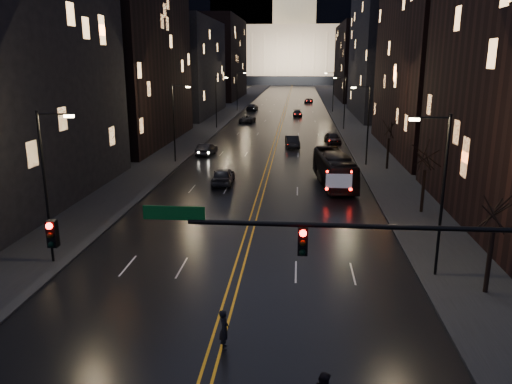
% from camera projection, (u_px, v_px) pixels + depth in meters
% --- Properties ---
extents(ground, '(900.00, 900.00, 0.00)m').
position_uv_depth(ground, '(207.00, 377.00, 18.96)').
color(ground, black).
rests_on(ground, ground).
extents(road, '(20.00, 320.00, 0.02)m').
position_uv_depth(road, '(288.00, 101.00, 144.14)').
color(road, black).
rests_on(road, ground).
extents(sidewalk_left, '(8.00, 320.00, 0.16)m').
position_uv_depth(sidewalk_left, '(240.00, 101.00, 145.27)').
color(sidewalk_left, black).
rests_on(sidewalk_left, ground).
extents(sidewalk_right, '(8.00, 320.00, 0.16)m').
position_uv_depth(sidewalk_right, '(336.00, 101.00, 142.98)').
color(sidewalk_right, black).
rests_on(sidewalk_right, ground).
extents(center_line, '(0.62, 320.00, 0.01)m').
position_uv_depth(center_line, '(288.00, 101.00, 144.14)').
color(center_line, orange).
rests_on(center_line, road).
extents(building_left_mid, '(12.00, 30.00, 28.00)m').
position_uv_depth(building_left_mid, '(125.00, 42.00, 69.08)').
color(building_left_mid, black).
rests_on(building_left_mid, ground).
extents(building_left_far, '(12.00, 34.00, 20.00)m').
position_uv_depth(building_left_far, '(186.00, 68.00, 106.70)').
color(building_left_far, black).
rests_on(building_left_far, ground).
extents(building_left_dist, '(12.00, 40.00, 24.00)m').
position_uv_depth(building_left_dist, '(220.00, 59.00, 152.41)').
color(building_left_dist, black).
rests_on(building_left_dist, ground).
extents(building_right_mid, '(12.00, 34.00, 26.00)m').
position_uv_depth(building_right_mid, '(386.00, 53.00, 102.50)').
color(building_right_mid, black).
rests_on(building_right_mid, ground).
extents(building_right_dist, '(12.00, 40.00, 22.00)m').
position_uv_depth(building_right_dist, '(359.00, 62.00, 149.23)').
color(building_right_dist, black).
rests_on(building_right_dist, ground).
extents(capitol, '(90.00, 50.00, 58.50)m').
position_uv_depth(capitol, '(294.00, 49.00, 255.29)').
color(capitol, black).
rests_on(capitol, ground).
extents(traffic_signal, '(17.29, 0.45, 7.00)m').
position_uv_depth(traffic_signal, '(373.00, 257.00, 17.17)').
color(traffic_signal, black).
rests_on(traffic_signal, ground).
extents(streetlamp_right_near, '(2.13, 0.25, 9.00)m').
position_uv_depth(streetlamp_right_near, '(440.00, 188.00, 26.40)').
color(streetlamp_right_near, black).
rests_on(streetlamp_right_near, ground).
extents(streetlamp_left_near, '(2.13, 0.25, 9.00)m').
position_uv_depth(streetlamp_left_near, '(48.00, 180.00, 28.17)').
color(streetlamp_left_near, black).
rests_on(streetlamp_left_near, ground).
extents(streetlamp_right_mid, '(2.13, 0.25, 9.00)m').
position_uv_depth(streetlamp_right_mid, '(367.00, 121.00, 55.29)').
color(streetlamp_right_mid, black).
rests_on(streetlamp_right_mid, ground).
extents(streetlamp_left_mid, '(2.13, 0.25, 9.00)m').
position_uv_depth(streetlamp_left_mid, '(175.00, 119.00, 57.06)').
color(streetlamp_left_mid, black).
rests_on(streetlamp_left_mid, ground).
extents(streetlamp_right_far, '(2.13, 0.25, 9.00)m').
position_uv_depth(streetlamp_right_far, '(344.00, 100.00, 84.18)').
color(streetlamp_right_far, black).
rests_on(streetlamp_right_far, ground).
extents(streetlamp_left_far, '(2.13, 0.25, 9.00)m').
position_uv_depth(streetlamp_left_far, '(217.00, 99.00, 85.95)').
color(streetlamp_left_far, black).
rests_on(streetlamp_left_far, ground).
extents(streetlamp_right_dist, '(2.13, 0.25, 9.00)m').
position_uv_depth(streetlamp_right_dist, '(332.00, 90.00, 113.07)').
color(streetlamp_right_dist, black).
rests_on(streetlamp_right_dist, ground).
extents(streetlamp_left_dist, '(2.13, 0.25, 9.00)m').
position_uv_depth(streetlamp_left_dist, '(238.00, 89.00, 114.84)').
color(streetlamp_left_dist, black).
rests_on(streetlamp_left_dist, ground).
extents(tree_right_near, '(2.40, 2.40, 6.65)m').
position_uv_depth(tree_right_near, '(496.00, 210.00, 24.44)').
color(tree_right_near, black).
rests_on(tree_right_near, ground).
extents(tree_right_mid, '(2.40, 2.40, 6.65)m').
position_uv_depth(tree_right_mid, '(426.00, 157.00, 37.92)').
color(tree_right_mid, black).
rests_on(tree_right_mid, ground).
extents(tree_right_far, '(2.40, 2.40, 6.65)m').
position_uv_depth(tree_right_far, '(390.00, 129.00, 53.33)').
color(tree_right_far, black).
rests_on(tree_right_far, ground).
extents(bus, '(3.75, 11.20, 3.06)m').
position_uv_depth(bus, '(334.00, 169.00, 47.76)').
color(bus, black).
rests_on(bus, ground).
extents(oncoming_car_a, '(2.10, 4.94, 1.67)m').
position_uv_depth(oncoming_car_a, '(223.00, 176.00, 48.12)').
color(oncoming_car_a, black).
rests_on(oncoming_car_a, ground).
extents(oncoming_car_b, '(2.14, 4.72, 1.50)m').
position_uv_depth(oncoming_car_b, '(206.00, 149.00, 62.72)').
color(oncoming_car_b, black).
rests_on(oncoming_car_b, ground).
extents(oncoming_car_c, '(3.04, 5.55, 1.47)m').
position_uv_depth(oncoming_car_c, '(248.00, 119.00, 95.09)').
color(oncoming_car_c, black).
rests_on(oncoming_car_c, ground).
extents(oncoming_car_d, '(2.59, 5.74, 1.63)m').
position_uv_depth(oncoming_car_d, '(252.00, 107.00, 117.62)').
color(oncoming_car_d, black).
rests_on(oncoming_car_d, ground).
extents(receding_car_a, '(2.22, 4.99, 1.59)m').
position_uv_depth(receding_car_a, '(292.00, 142.00, 68.15)').
color(receding_car_a, black).
rests_on(receding_car_a, ground).
extents(receding_car_b, '(2.43, 4.95, 1.62)m').
position_uv_depth(receding_car_b, '(333.00, 138.00, 71.21)').
color(receding_car_b, black).
rests_on(receding_car_b, ground).
extents(receding_car_c, '(2.11, 4.71, 1.34)m').
position_uv_depth(receding_car_c, '(297.00, 113.00, 105.21)').
color(receding_car_c, black).
rests_on(receding_car_c, ground).
extents(receding_car_d, '(2.48, 4.82, 1.30)m').
position_uv_depth(receding_car_d, '(309.00, 101.00, 138.18)').
color(receding_car_d, black).
rests_on(receding_car_d, ground).
extents(pedestrian_a, '(0.51, 0.69, 1.75)m').
position_uv_depth(pedestrian_a, '(224.00, 330.00, 20.60)').
color(pedestrian_a, black).
rests_on(pedestrian_a, ground).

